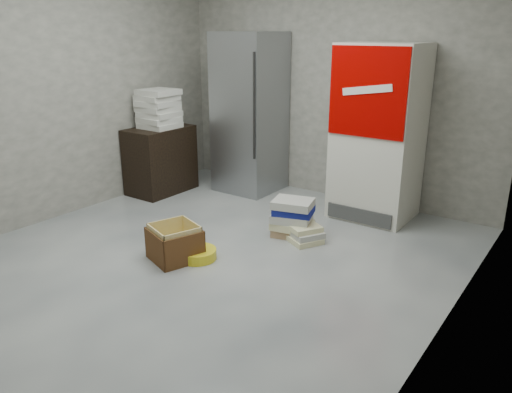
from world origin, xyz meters
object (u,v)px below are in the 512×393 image
object	(u,v)px
steel_fridge	(250,114)
phonebook_stack_main	(293,218)
wood_shelf	(161,160)
cardboard_box	(175,245)
coke_cooler	(378,133)

from	to	relation	value
steel_fridge	phonebook_stack_main	xyz separation A→B (m)	(1.25, -1.01, -0.76)
wood_shelf	steel_fridge	bearing A→B (deg)	41.31
cardboard_box	phonebook_stack_main	bearing A→B (deg)	81.25
steel_fridge	wood_shelf	xyz separation A→B (m)	(-0.83, -0.73, -0.55)
coke_cooler	steel_fridge	bearing A→B (deg)	179.82
steel_fridge	wood_shelf	world-z (taller)	steel_fridge
wood_shelf	phonebook_stack_main	xyz separation A→B (m)	(2.08, -0.28, -0.21)
steel_fridge	coke_cooler	xyz separation A→B (m)	(1.65, -0.01, -0.05)
steel_fridge	wood_shelf	bearing A→B (deg)	-138.69
wood_shelf	phonebook_stack_main	distance (m)	2.11
wood_shelf	phonebook_stack_main	bearing A→B (deg)	-7.61
wood_shelf	phonebook_stack_main	size ratio (longest dim) A/B	1.75
phonebook_stack_main	steel_fridge	bearing A→B (deg)	124.16
cardboard_box	coke_cooler	bearing A→B (deg)	84.33
steel_fridge	phonebook_stack_main	world-z (taller)	steel_fridge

